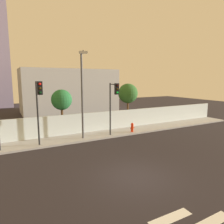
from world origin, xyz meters
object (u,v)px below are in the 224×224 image
(traffic_light_right, at_px, (39,100))
(roadside_tree_midleft, at_px, (62,100))
(traffic_light_center, at_px, (114,98))
(roadside_tree_midright, at_px, (128,94))
(fire_hydrant, at_px, (132,127))
(street_lamp_curbside, at_px, (82,89))

(traffic_light_right, distance_m, roadside_tree_midleft, 4.41)
(traffic_light_center, distance_m, roadside_tree_midright, 5.08)
(fire_hydrant, height_order, roadside_tree_midright, roadside_tree_midright)
(street_lamp_curbside, relative_size, fire_hydrant, 7.99)
(street_lamp_curbside, xyz_separation_m, roadside_tree_midright, (6.21, 2.88, -0.71))
(roadside_tree_midright, bearing_deg, roadside_tree_midleft, 180.00)
(traffic_light_right, bearing_deg, roadside_tree_midright, 20.29)
(traffic_light_center, relative_size, roadside_tree_midright, 0.99)
(fire_hydrant, bearing_deg, traffic_light_right, -175.12)
(street_lamp_curbside, height_order, fire_hydrant, street_lamp_curbside)
(street_lamp_curbside, distance_m, fire_hydrant, 6.09)
(street_lamp_curbside, xyz_separation_m, fire_hydrant, (4.87, 0.01, -3.65))
(street_lamp_curbside, height_order, roadside_tree_midleft, street_lamp_curbside)
(traffic_light_center, distance_m, fire_hydrant, 3.78)
(traffic_light_center, height_order, street_lamp_curbside, street_lamp_curbside)
(street_lamp_curbside, distance_m, roadside_tree_midleft, 3.22)
(traffic_light_right, bearing_deg, roadside_tree_midleft, 54.75)
(fire_hydrant, height_order, roadside_tree_midleft, roadside_tree_midleft)
(traffic_light_right, distance_m, street_lamp_curbside, 3.61)
(traffic_light_center, distance_m, traffic_light_right, 6.02)
(traffic_light_center, height_order, roadside_tree_midright, traffic_light_center)
(street_lamp_curbside, bearing_deg, roadside_tree_midleft, 108.34)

